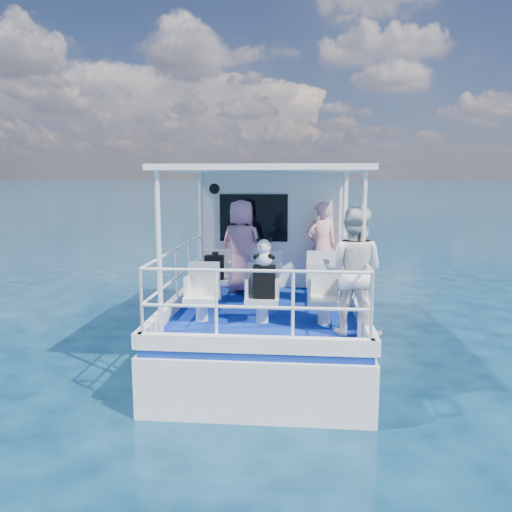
{
  "coord_description": "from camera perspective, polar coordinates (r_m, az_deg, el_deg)",
  "views": [
    {
      "loc": [
        0.54,
        -8.19,
        2.99
      ],
      "look_at": [
        -0.15,
        -0.4,
        1.77
      ],
      "focal_mm": 35.0,
      "sensor_mm": 36.0,
      "label": 1
    }
  ],
  "objects": [
    {
      "name": "canopy",
      "position": [
        8.01,
        1.24,
        9.9
      ],
      "size": [
        3.0,
        3.2,
        0.08
      ],
      "primitive_type": "cube",
      "color": "white",
      "rests_on": "cabin"
    },
    {
      "name": "passenger_port_fwd",
      "position": [
        9.16,
        -1.68,
        1.09
      ],
      "size": [
        0.75,
        0.63,
        1.71
      ],
      "primitive_type": "imported",
      "rotation": [
        0.0,
        0.0,
        2.84
      ],
      "color": "#C47F9B",
      "rests_on": "deck"
    },
    {
      "name": "canopy_posts",
      "position": [
        8.02,
        1.19,
        1.74
      ],
      "size": [
        2.77,
        2.97,
        2.2
      ],
      "color": "white",
      "rests_on": "deck"
    },
    {
      "name": "backpack_center",
      "position": [
        7.2,
        0.96,
        -2.97
      ],
      "size": [
        0.32,
        0.18,
        0.48
      ],
      "primitive_type": "cube",
      "color": "black",
      "rests_on": "seat_center_aft"
    },
    {
      "name": "ground",
      "position": [
        8.73,
        1.26,
        -11.19
      ],
      "size": [
        2000.0,
        2000.0,
        0.0
      ],
      "primitive_type": "plane",
      "color": "#061E32",
      "rests_on": "ground"
    },
    {
      "name": "hull",
      "position": [
        9.68,
        1.67,
        -9.17
      ],
      "size": [
        3.0,
        7.0,
        1.6
      ],
      "primitive_type": "cube",
      "color": "white",
      "rests_on": "ground"
    },
    {
      "name": "panda",
      "position": [
        7.1,
        0.93,
        0.47
      ],
      "size": [
        0.26,
        0.22,
        0.4
      ],
      "primitive_type": null,
      "color": "white",
      "rests_on": "backpack_center"
    },
    {
      "name": "seat_center_fwd",
      "position": [
        8.62,
        1.37,
        -3.91
      ],
      "size": [
        0.48,
        0.46,
        0.38
      ],
      "primitive_type": "cube",
      "color": "silver",
      "rests_on": "deck"
    },
    {
      "name": "cabin",
      "position": [
        10.55,
        2.14,
        3.44
      ],
      "size": [
        2.85,
        2.0,
        2.2
      ],
      "primitive_type": "cube",
      "color": "white",
      "rests_on": "deck"
    },
    {
      "name": "seat_stbd_aft",
      "position": [
        7.35,
        7.76,
        -6.24
      ],
      "size": [
        0.48,
        0.46,
        0.38
      ],
      "primitive_type": "cube",
      "color": "silver",
      "rests_on": "deck"
    },
    {
      "name": "passenger_stbd_aft",
      "position": [
        6.78,
        11.01,
        -1.73
      ],
      "size": [
        1.0,
        0.89,
        1.73
      ],
      "primitive_type": "imported",
      "rotation": [
        0.0,
        0.0,
        2.82
      ],
      "color": "silver",
      "rests_on": "deck"
    },
    {
      "name": "seat_port_aft",
      "position": [
        7.48,
        -6.22,
        -5.94
      ],
      "size": [
        0.48,
        0.46,
        0.38
      ],
      "primitive_type": "cube",
      "color": "silver",
      "rests_on": "deck"
    },
    {
      "name": "seat_stbd_fwd",
      "position": [
        8.61,
        7.38,
        -3.99
      ],
      "size": [
        0.48,
        0.46,
        0.38
      ],
      "primitive_type": "cube",
      "color": "silver",
      "rests_on": "deck"
    },
    {
      "name": "compact_camera",
      "position": [
        8.54,
        -4.67,
        0.28
      ],
      "size": [
        0.1,
        0.06,
        0.06
      ],
      "primitive_type": "cube",
      "color": "black",
      "rests_on": "backpack_port"
    },
    {
      "name": "deck",
      "position": [
        9.45,
        1.69,
        -4.26
      ],
      "size": [
        2.9,
        6.9,
        0.1
      ],
      "primitive_type": "cube",
      "color": "navy",
      "rests_on": "hull"
    },
    {
      "name": "seat_center_aft",
      "position": [
        7.36,
        0.71,
        -6.13
      ],
      "size": [
        0.48,
        0.46,
        0.38
      ],
      "primitive_type": "cube",
      "color": "silver",
      "rests_on": "deck"
    },
    {
      "name": "seat_port_fwd",
      "position": [
        8.72,
        -4.55,
        -3.78
      ],
      "size": [
        0.48,
        0.46,
        0.38
      ],
      "primitive_type": "cube",
      "color": "silver",
      "rests_on": "deck"
    },
    {
      "name": "backpack_port",
      "position": [
        8.57,
        -4.79,
        -1.3
      ],
      "size": [
        0.31,
        0.18,
        0.41
      ],
      "primitive_type": "cube",
      "color": "black",
      "rests_on": "seat_port_fwd"
    },
    {
      "name": "railings",
      "position": [
        7.8,
        1.01,
        -2.94
      ],
      "size": [
        2.84,
        3.59,
        1.0
      ],
      "primitive_type": null,
      "color": "white",
      "rests_on": "deck"
    },
    {
      "name": "passenger_stbd_fwd",
      "position": [
        9.36,
        7.46,
        1.08
      ],
      "size": [
        0.71,
        0.59,
        1.68
      ],
      "primitive_type": "imported",
      "rotation": [
        0.0,
        0.0,
        3.49
      ],
      "color": "pink",
      "rests_on": "deck"
    }
  ]
}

